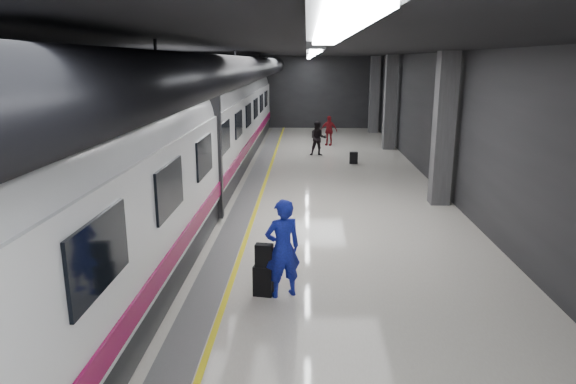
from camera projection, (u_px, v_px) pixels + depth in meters
ground at (287, 221)px, 13.89m from camera, size 40.00×40.00×0.00m
platform_hall at (278, 87)px, 13.95m from camera, size 10.02×40.02×4.51m
train at (164, 145)px, 13.49m from camera, size 3.05×38.00×4.05m
traveler_main at (283, 248)px, 9.29m from camera, size 0.79×0.67×1.85m
suitcase_main at (263, 280)px, 9.47m from camera, size 0.39×0.28×0.58m
shoulder_bag at (264, 255)px, 9.33m from camera, size 0.34×0.21×0.43m
traveler_far_a at (318, 138)px, 23.36m from camera, size 0.78×0.62×1.58m
traveler_far_b at (329, 131)px, 26.25m from camera, size 0.95×0.64×1.50m
suitcase_far at (354, 158)px, 21.63m from camera, size 0.34×0.22×0.49m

